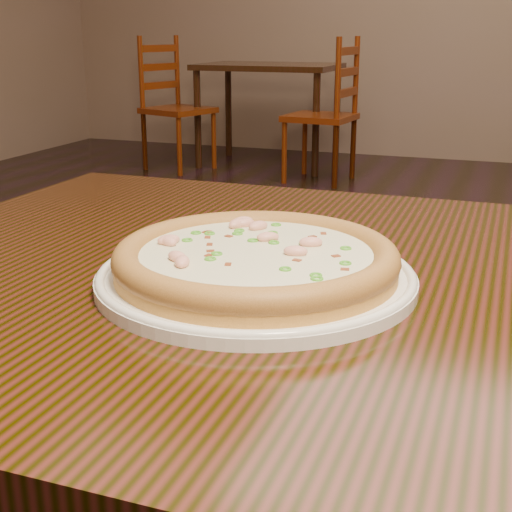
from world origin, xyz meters
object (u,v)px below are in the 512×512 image
(hero_table, at_px, (378,370))
(chair_a, at_px, (173,109))
(plate, at_px, (256,276))
(pizza, at_px, (256,259))
(bg_table_left, at_px, (269,77))
(chair_b, at_px, (328,116))

(hero_table, bearing_deg, chair_a, 119.17)
(hero_table, distance_m, plate, 0.17)
(hero_table, bearing_deg, plate, -157.38)
(hero_table, xyz_separation_m, pizza, (-0.12, -0.05, 0.13))
(pizza, distance_m, bg_table_left, 4.74)
(chair_b, bearing_deg, plate, -76.58)
(plate, relative_size, chair_a, 0.34)
(bg_table_left, height_order, chair_b, chair_b)
(chair_a, distance_m, chair_b, 1.19)
(chair_a, height_order, chair_b, same)
(hero_table, height_order, chair_a, chair_a)
(pizza, distance_m, chair_b, 4.16)
(hero_table, xyz_separation_m, bg_table_left, (-1.66, 4.44, 0.00))
(hero_table, relative_size, pizza, 4.19)
(plate, xyz_separation_m, bg_table_left, (-1.54, 4.49, -0.10))
(bg_table_left, relative_size, chair_a, 1.05)
(bg_table_left, bearing_deg, chair_b, -38.52)
(pizza, xyz_separation_m, chair_b, (-0.96, 4.03, -0.34))
(chair_b, bearing_deg, pizza, -76.58)
(plate, bearing_deg, pizza, 139.65)
(hero_table, relative_size, chair_b, 1.26)
(pizza, xyz_separation_m, bg_table_left, (-1.54, 4.49, -0.12))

